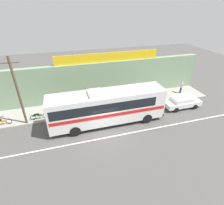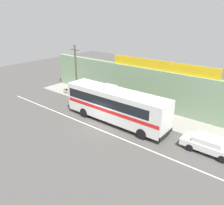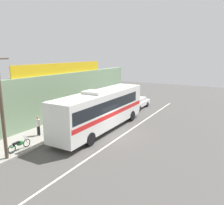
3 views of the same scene
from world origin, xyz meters
TOP-DOWN VIEW (x-y plane):
  - ground_plane at (0.00, 0.00)m, footprint 70.00×70.00m
  - sidewalk_slab at (0.00, 5.20)m, footprint 30.00×3.60m
  - storefront_facade at (0.00, 7.35)m, footprint 30.00×0.70m
  - storefront_billboard at (2.43, 7.35)m, footprint 12.95×0.12m
  - road_center_stripe at (0.00, -0.80)m, footprint 30.00×0.14m
  - intercity_bus at (0.58, 1.50)m, footprint 11.71×2.63m
  - parked_car at (10.07, 2.04)m, footprint 4.42×1.84m
  - utility_pole at (-7.54, 3.69)m, footprint 1.60×0.22m
  - motorcycle_red at (-9.88, 4.00)m, footprint 1.86×0.56m
  - motorcycle_purple at (-6.29, 4.04)m, footprint 1.87×0.56m
  - pedestrian_far_left at (0.73, 4.55)m, footprint 0.30×0.48m
  - pedestrian_far_right at (-3.49, 5.15)m, footprint 0.30×0.48m

SIDE VIEW (x-z plane):
  - ground_plane at x=0.00m, z-range 0.00..0.00m
  - road_center_stripe at x=0.00m, z-range 0.00..0.01m
  - sidewalk_slab at x=0.00m, z-range 0.00..0.14m
  - motorcycle_red at x=-9.88m, z-range 0.09..1.04m
  - motorcycle_purple at x=-6.29m, z-range 0.09..1.04m
  - parked_car at x=10.07m, z-range 0.05..1.42m
  - pedestrian_far_right at x=-3.49m, z-range 0.27..1.91m
  - pedestrian_far_left at x=0.73m, z-range 0.29..2.02m
  - intercity_bus at x=0.58m, z-range 0.17..3.96m
  - storefront_facade at x=0.00m, z-range 0.00..4.80m
  - utility_pole at x=-7.54m, z-range 0.27..7.29m
  - storefront_billboard at x=2.43m, z-range 4.80..5.90m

